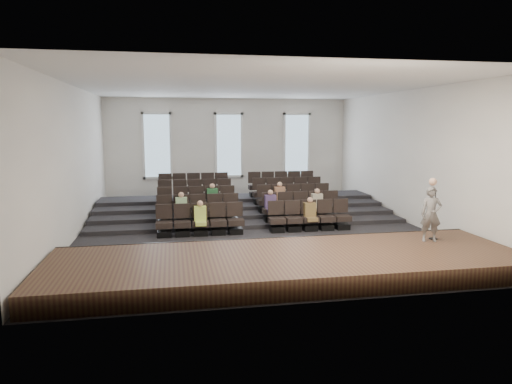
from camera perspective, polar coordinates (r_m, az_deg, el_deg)
ground at (r=16.42m, az=-0.33°, el=-4.64°), size 14.00×14.00×0.00m
ceiling at (r=16.05m, az=-0.35°, el=13.06°), size 12.00×14.00×0.02m
wall_back at (r=22.97m, az=-3.43°, el=5.36°), size 12.00×0.04×5.00m
wall_front at (r=9.25m, az=7.34°, el=0.88°), size 12.00×0.04×5.00m
wall_left at (r=16.12m, az=-21.95°, el=3.51°), size 0.04×14.00×5.00m
wall_right at (r=18.10m, az=18.83°, el=4.13°), size 0.04×14.00×5.00m
stage at (r=11.54m, az=4.19°, el=-9.02°), size 11.80×3.60×0.50m
stage_lip at (r=13.19m, az=2.24°, el=-6.78°), size 11.80×0.06×0.52m
risers at (r=19.45m, az=-1.98°, el=-2.01°), size 11.80×4.80×0.60m
seating_rows at (r=17.78m, az=-1.21°, el=-1.40°), size 6.80×4.70×1.67m
windows at (r=22.90m, az=-3.42°, el=5.86°), size 8.44×0.10×3.24m
audience at (r=16.71m, az=-0.26°, el=-1.51°), size 5.45×2.64×1.10m
speaker at (r=13.46m, az=21.04°, el=-2.60°), size 0.64×0.52×1.53m
mic_stand at (r=13.83m, az=21.36°, el=-3.79°), size 0.24×0.24×1.41m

